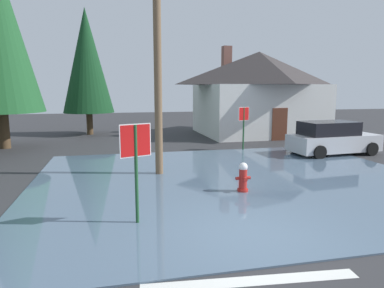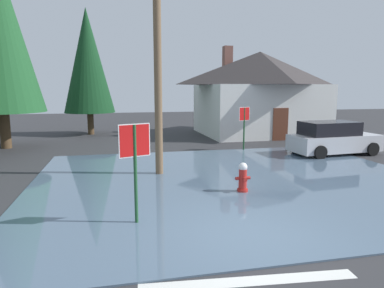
# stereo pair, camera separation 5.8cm
# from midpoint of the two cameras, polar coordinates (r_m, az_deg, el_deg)

# --- Properties ---
(ground_plane) EXTENTS (80.00, 80.00, 0.10)m
(ground_plane) POSITION_cam_midpoint_polar(r_m,az_deg,el_deg) (7.81, 10.00, -15.40)
(ground_plane) COLOR #2D2D30
(flood_puddle) EXTENTS (13.74, 11.54, 0.04)m
(flood_puddle) POSITION_cam_midpoint_polar(r_m,az_deg,el_deg) (12.17, 7.26, -5.95)
(flood_puddle) COLOR #4C6075
(flood_puddle) RESTS_ON ground
(lane_stop_bar) EXTENTS (3.71, 0.62, 0.01)m
(lane_stop_bar) POSITION_cam_midpoint_polar(r_m,az_deg,el_deg) (6.27, 9.78, -21.43)
(lane_stop_bar) COLOR silver
(lane_stop_bar) RESTS_ON ground
(stop_sign_near) EXTENTS (0.73, 0.28, 2.39)m
(stop_sign_near) POSITION_cam_midpoint_polar(r_m,az_deg,el_deg) (8.03, -9.22, -1.47)
(stop_sign_near) COLOR #1E4C28
(stop_sign_near) RESTS_ON ground
(fire_hydrant) EXTENTS (0.47, 0.40, 0.94)m
(fire_hydrant) POSITION_cam_midpoint_polar(r_m,az_deg,el_deg) (10.76, 8.55, -5.56)
(fire_hydrant) COLOR #AD231E
(fire_hydrant) RESTS_ON ground
(utility_pole) EXTENTS (1.60, 0.28, 8.22)m
(utility_pole) POSITION_cam_midpoint_polar(r_m,az_deg,el_deg) (12.66, -5.57, 14.14)
(utility_pole) COLOR brown
(utility_pole) RESTS_ON ground
(stop_sign_far) EXTENTS (0.65, 0.27, 2.24)m
(stop_sign_far) POSITION_cam_midpoint_polar(r_m,az_deg,el_deg) (17.95, 8.73, 3.99)
(stop_sign_far) COLOR #1E4C28
(stop_sign_far) RESTS_ON ground
(house) EXTENTS (8.49, 7.20, 6.11)m
(house) POSITION_cam_midpoint_polar(r_m,az_deg,el_deg) (24.69, 11.08, 8.47)
(house) COLOR silver
(house) RESTS_ON ground
(parked_car) EXTENTS (4.45, 2.27, 1.61)m
(parked_car) POSITION_cam_midpoint_polar(r_m,az_deg,el_deg) (18.07, 22.35, 0.81)
(parked_car) COLOR silver
(parked_car) RESTS_ON ground
(pine_tree_short_left) EXTENTS (3.41, 3.41, 8.52)m
(pine_tree_short_left) POSITION_cam_midpoint_polar(r_m,az_deg,el_deg) (25.01, -16.79, 13.00)
(pine_tree_short_left) COLOR #4C3823
(pine_tree_short_left) RESTS_ON ground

